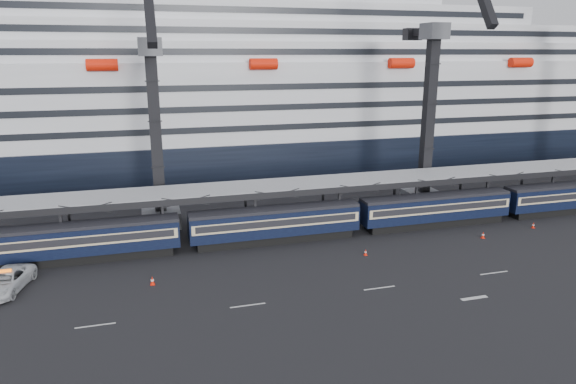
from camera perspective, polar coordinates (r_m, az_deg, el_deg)
name	(u,v)px	position (r m, az deg, el deg)	size (l,w,h in m)	color
ground	(380,268)	(51.50, 10.20, -8.33)	(260.00, 260.00, 0.00)	black
lane_markings	(485,280)	(51.50, 21.09, -9.15)	(111.00, 4.27, 0.02)	beige
train	(304,220)	(57.75, 1.81, -3.12)	(133.05, 3.00, 4.05)	black
canopy	(331,183)	(62.00, 4.82, 1.05)	(130.00, 6.25, 5.53)	#929499
cruise_ship	(262,100)	(90.86, -2.92, 10.13)	(214.09, 28.84, 34.00)	black
crane_dark_near	(155,129)	(61.40, -14.52, 6.84)	(4.50, 17.75, 35.08)	#45474C
crane_dark_mid	(431,108)	(70.33, 15.58, 8.95)	(4.50, 18.24, 39.64)	#45474C
pickup_truck	(6,281)	(52.17, -28.85, -8.68)	(3.02, 6.54, 1.82)	silver
traffic_cone_b	(6,281)	(53.77, -28.88, -8.65)	(0.34, 0.34, 0.69)	#FF1F08
traffic_cone_c	(152,280)	(48.75, -14.84, -9.48)	(0.42, 0.42, 0.84)	#FF1F08
traffic_cone_d	(366,252)	(54.25, 8.61, -6.63)	(0.34, 0.34, 0.67)	#FF1F08
traffic_cone_e	(533,225)	(68.41, 25.60, -3.34)	(0.35, 0.35, 0.70)	#FF1F08
traffic_cone_f	(483,235)	(62.47, 20.86, -4.48)	(0.38, 0.38, 0.76)	#FF1F08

